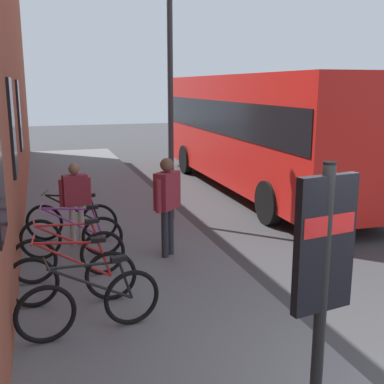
% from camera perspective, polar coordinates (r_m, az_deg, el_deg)
% --- Properties ---
extents(ground, '(60.00, 60.00, 0.00)m').
position_cam_1_polar(ground, '(10.28, 6.50, -4.92)').
color(ground, '#38383A').
extents(sidewalk_pavement, '(24.00, 3.50, 0.12)m').
position_cam_1_polar(sidewalk_pavement, '(11.41, -10.45, -2.96)').
color(sidewalk_pavement, slate).
rests_on(sidewalk_pavement, ground).
extents(bicycle_leaning_wall, '(0.48, 1.76, 0.97)m').
position_cam_1_polar(bicycle_leaning_wall, '(6.06, -11.92, -12.81)').
color(bicycle_leaning_wall, black).
rests_on(bicycle_leaning_wall, sidewalk_pavement).
extents(bicycle_under_window, '(0.48, 1.77, 0.97)m').
position_cam_1_polar(bicycle_under_window, '(6.87, -14.00, -9.78)').
color(bicycle_under_window, black).
rests_on(bicycle_under_window, sidewalk_pavement).
extents(bicycle_nearest_sign, '(0.48, 1.77, 0.97)m').
position_cam_1_polar(bicycle_nearest_sign, '(7.71, -14.38, -7.28)').
color(bicycle_nearest_sign, black).
rests_on(bicycle_nearest_sign, sidewalk_pavement).
extents(bicycle_far_end, '(0.48, 1.76, 0.97)m').
position_cam_1_polar(bicycle_far_end, '(8.63, -14.06, -5.12)').
color(bicycle_far_end, black).
rests_on(bicycle_far_end, sidewalk_pavement).
extents(bicycle_mid_rack, '(0.62, 1.72, 0.97)m').
position_cam_1_polar(bicycle_mid_rack, '(9.58, -14.07, -3.35)').
color(bicycle_mid_rack, black).
rests_on(bicycle_mid_rack, sidewalk_pavement).
extents(transit_info_sign, '(0.17, 0.56, 2.40)m').
position_cam_1_polar(transit_info_sign, '(3.93, 15.36, -8.13)').
color(transit_info_sign, black).
rests_on(transit_info_sign, sidewalk_pavement).
extents(city_bus, '(10.54, 2.76, 3.35)m').
position_cam_1_polar(city_bus, '(14.18, 7.77, 7.79)').
color(city_bus, red).
rests_on(city_bus, ground).
extents(pedestrian_by_facade, '(0.53, 0.53, 1.75)m').
position_cam_1_polar(pedestrian_by_facade, '(8.30, -2.97, -0.59)').
color(pedestrian_by_facade, '#26262D').
rests_on(pedestrian_by_facade, sidewalk_pavement).
extents(pedestrian_crossing_street, '(0.28, 0.59, 1.56)m').
position_cam_1_polar(pedestrian_crossing_street, '(9.18, -13.68, -0.40)').
color(pedestrian_crossing_street, '#B2A599').
rests_on(pedestrian_crossing_street, sidewalk_pavement).
extents(street_lamp, '(0.28, 0.28, 5.15)m').
position_cam_1_polar(street_lamp, '(10.57, -2.60, 13.09)').
color(street_lamp, '#333338').
rests_on(street_lamp, sidewalk_pavement).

